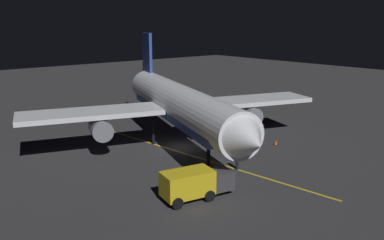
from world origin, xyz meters
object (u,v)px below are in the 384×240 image
object	(u,v)px
baggage_truck	(194,184)
traffic_cone_near_right	(233,153)
traffic_cone_near_left	(276,143)
catering_truck	(222,118)
ground_crew_worker	(237,160)
airliner	(178,104)

from	to	relation	value
baggage_truck	traffic_cone_near_right	bearing A→B (deg)	-150.91
traffic_cone_near_left	catering_truck	bearing A→B (deg)	-95.89
traffic_cone_near_left	traffic_cone_near_right	distance (m)	6.36
ground_crew_worker	traffic_cone_near_left	distance (m)	9.38
ground_crew_worker	airliner	bearing A→B (deg)	-91.70
airliner	baggage_truck	distance (m)	14.23
ground_crew_worker	traffic_cone_near_left	size ratio (longest dim) A/B	3.16
catering_truck	ground_crew_worker	distance (m)	15.87
catering_truck	ground_crew_worker	xyz separation A→B (m)	(9.98, 12.34, -0.34)
catering_truck	traffic_cone_near_left	size ratio (longest dim) A/B	11.59
airliner	baggage_truck	xyz separation A→B (m)	(7.47, 11.59, -3.53)
baggage_truck	traffic_cone_near_right	world-z (taller)	baggage_truck
traffic_cone_near_right	traffic_cone_near_left	bearing A→B (deg)	175.30
baggage_truck	catering_truck	size ratio (longest dim) A/B	0.95
catering_truck	ground_crew_worker	bearing A→B (deg)	51.04
baggage_truck	ground_crew_worker	distance (m)	7.56
traffic_cone_near_right	baggage_truck	bearing A→B (deg)	29.09
traffic_cone_near_right	catering_truck	bearing A→B (deg)	-128.65
airliner	traffic_cone_near_left	bearing A→B (deg)	142.63
baggage_truck	catering_truck	xyz separation A→B (m)	(-17.17, -14.65, 0.01)
airliner	ground_crew_worker	bearing A→B (deg)	88.30
airliner	traffic_cone_near_right	world-z (taller)	airliner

